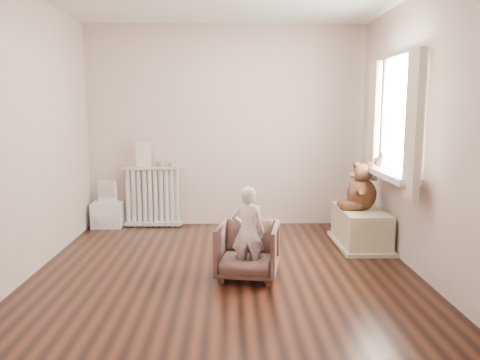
{
  "coord_description": "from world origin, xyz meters",
  "views": [
    {
      "loc": [
        0.04,
        -4.34,
        1.53
      ],
      "look_at": [
        0.15,
        0.45,
        0.8
      ],
      "focal_mm": 35.0,
      "sensor_mm": 36.0,
      "label": 1
    }
  ],
  "objects_px": {
    "teddy_bear": "(362,187)",
    "child": "(248,232)",
    "toy_vanity": "(107,206)",
    "armchair": "(248,250)",
    "plush_cat": "(380,159)",
    "radiator": "(153,197)",
    "toy_bench": "(361,228)"
  },
  "relations": [
    {
      "from": "toy_bench",
      "to": "teddy_bear",
      "type": "xyz_separation_m",
      "value": [
        -0.0,
        -0.01,
        0.47
      ]
    },
    {
      "from": "child",
      "to": "armchair",
      "type": "bearing_deg",
      "value": -79.89
    },
    {
      "from": "armchair",
      "to": "toy_vanity",
      "type": "bearing_deg",
      "value": 143.28
    },
    {
      "from": "child",
      "to": "teddy_bear",
      "type": "bearing_deg",
      "value": -131.83
    },
    {
      "from": "plush_cat",
      "to": "teddy_bear",
      "type": "bearing_deg",
      "value": 139.66
    },
    {
      "from": "radiator",
      "to": "child",
      "type": "relative_size",
      "value": 0.95
    },
    {
      "from": "armchair",
      "to": "teddy_bear",
      "type": "height_order",
      "value": "teddy_bear"
    },
    {
      "from": "toy_vanity",
      "to": "teddy_bear",
      "type": "bearing_deg",
      "value": -16.26
    },
    {
      "from": "toy_vanity",
      "to": "armchair",
      "type": "height_order",
      "value": "toy_vanity"
    },
    {
      "from": "armchair",
      "to": "toy_bench",
      "type": "height_order",
      "value": "armchair"
    },
    {
      "from": "radiator",
      "to": "toy_bench",
      "type": "distance_m",
      "value": 2.65
    },
    {
      "from": "plush_cat",
      "to": "toy_vanity",
      "type": "bearing_deg",
      "value": 167.69
    },
    {
      "from": "radiator",
      "to": "armchair",
      "type": "bearing_deg",
      "value": -58.47
    },
    {
      "from": "armchair",
      "to": "child",
      "type": "height_order",
      "value": "child"
    },
    {
      "from": "radiator",
      "to": "toy_bench",
      "type": "bearing_deg",
      "value": -20.31
    },
    {
      "from": "child",
      "to": "teddy_bear",
      "type": "distance_m",
      "value": 1.68
    },
    {
      "from": "armchair",
      "to": "child",
      "type": "distance_m",
      "value": 0.19
    },
    {
      "from": "child",
      "to": "plush_cat",
      "type": "distance_m",
      "value": 1.79
    },
    {
      "from": "toy_bench",
      "to": "plush_cat",
      "type": "height_order",
      "value": "plush_cat"
    },
    {
      "from": "teddy_bear",
      "to": "radiator",
      "type": "bearing_deg",
      "value": 162.59
    },
    {
      "from": "radiator",
      "to": "teddy_bear",
      "type": "height_order",
      "value": "teddy_bear"
    },
    {
      "from": "radiator",
      "to": "armchair",
      "type": "height_order",
      "value": "radiator"
    },
    {
      "from": "plush_cat",
      "to": "radiator",
      "type": "bearing_deg",
      "value": 163.43
    },
    {
      "from": "toy_bench",
      "to": "teddy_bear",
      "type": "relative_size",
      "value": 1.71
    },
    {
      "from": "teddy_bear",
      "to": "child",
      "type": "bearing_deg",
      "value": -138.9
    },
    {
      "from": "radiator",
      "to": "armchair",
      "type": "xyz_separation_m",
      "value": [
        1.17,
        -1.9,
        -0.14
      ]
    },
    {
      "from": "radiator",
      "to": "toy_bench",
      "type": "xyz_separation_m",
      "value": [
        2.48,
        -0.92,
        -0.19
      ]
    },
    {
      "from": "toy_bench",
      "to": "child",
      "type": "bearing_deg",
      "value": -141.88
    },
    {
      "from": "toy_bench",
      "to": "plush_cat",
      "type": "xyz_separation_m",
      "value": [
        0.14,
        -0.16,
        0.8
      ]
    },
    {
      "from": "toy_bench",
      "to": "plush_cat",
      "type": "distance_m",
      "value": 0.83
    },
    {
      "from": "toy_vanity",
      "to": "armchair",
      "type": "xyz_separation_m",
      "value": [
        1.75,
        -1.87,
        -0.02
      ]
    },
    {
      "from": "toy_vanity",
      "to": "toy_bench",
      "type": "bearing_deg",
      "value": -16.14
    }
  ]
}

